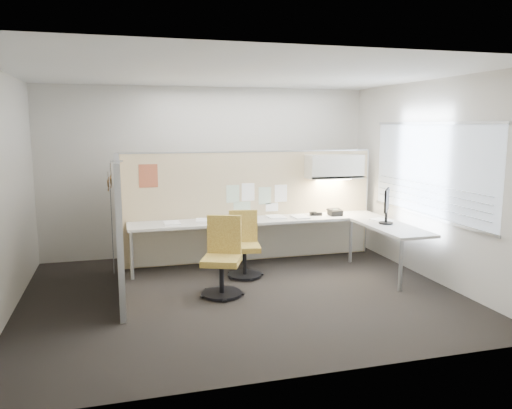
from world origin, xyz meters
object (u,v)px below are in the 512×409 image
object	(u,v)px
chair_left	(222,259)
monitor	(387,204)
desk	(282,228)
phone	(335,212)
chair_right	(244,246)

from	to	relation	value
chair_left	monitor	size ratio (longest dim) A/B	1.93
desk	monitor	size ratio (longest dim) A/B	7.72
desk	monitor	bearing A→B (deg)	-28.07
desk	phone	bearing A→B (deg)	7.13
desk	monitor	distance (m)	1.61
phone	desk	bearing A→B (deg)	-175.17
phone	chair_left	bearing A→B (deg)	-153.11
chair_right	monitor	world-z (taller)	monitor
desk	chair_left	distance (m)	1.58
monitor	chair_right	bearing A→B (deg)	114.77
desk	phone	distance (m)	0.96
chair_right	monitor	distance (m)	2.19
desk	monitor	xyz separation A→B (m)	(1.37, -0.73, 0.43)
desk	phone	size ratio (longest dim) A/B	18.59
phone	monitor	bearing A→B (deg)	-65.11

